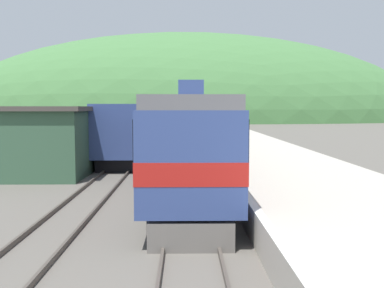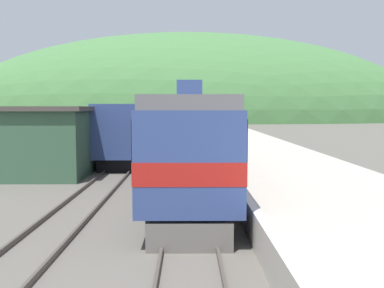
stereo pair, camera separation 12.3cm
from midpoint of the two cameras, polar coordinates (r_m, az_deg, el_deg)
name	(u,v)px [view 2 (the right image)]	position (r m, az deg, el deg)	size (l,w,h in m)	color
track_main	(188,133)	(65.87, -0.45, 1.45)	(1.52, 180.00, 0.16)	#4C443D
track_siding	(160,133)	(65.99, -3.98, 1.45)	(1.52, 180.00, 0.16)	#4C443D
platform	(236,139)	(46.16, 5.66, 0.57)	(6.42, 140.00, 0.97)	#BCB5A5
distant_hills	(188,121)	(131.61, -0.50, 2.99)	(140.21, 63.09, 50.17)	#477A42
station_shed	(26,141)	(25.80, -20.19, 0.33)	(7.15, 5.66, 3.79)	#385B42
express_train_lead_car	(189,139)	(21.39, -0.26, 0.60)	(2.93, 20.80, 4.41)	black
carriage_second	(188,123)	(44.11, -0.41, 2.65)	(2.92, 22.46, 4.05)	black
carriage_third	(188,118)	(67.44, -0.46, 3.33)	(2.92, 22.46, 4.05)	black
carriage_fourth	(188,115)	(90.77, -0.48, 3.66)	(2.92, 22.46, 4.05)	black
carriage_fifth	(188,114)	(114.11, -0.49, 3.85)	(2.92, 22.46, 4.05)	black
siding_train	(144,126)	(41.78, -5.98, 2.27)	(2.90, 33.51, 3.93)	black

